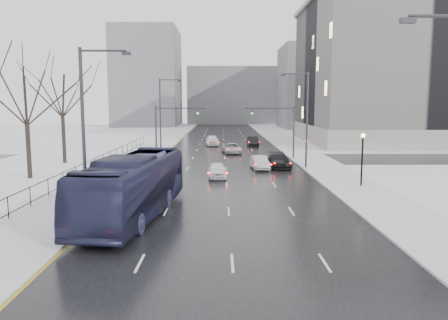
{
  "coord_description": "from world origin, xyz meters",
  "views": [
    {
      "loc": [
        -0.48,
        -5.09,
        6.93
      ],
      "look_at": [
        -0.25,
        28.32,
        2.5
      ],
      "focal_mm": 35.0,
      "sensor_mm": 36.0,
      "label": 1
    }
  ],
  "objects_px": {
    "no_uturn_sign": "(307,143)",
    "tree_park_d": "(30,179)",
    "mast_signal_right": "(285,126)",
    "mast_signal_left": "(165,126)",
    "bus": "(134,186)",
    "lamppost_r_mid": "(362,152)",
    "streetlight_r_mid": "(305,115)",
    "sedan_right_far": "(279,161)",
    "sedan_right_near": "(259,162)",
    "sedan_center_far": "(212,140)",
    "streetlight_l_far": "(162,112)",
    "tree_park_e": "(65,164)",
    "sedan_right_cross": "(232,148)",
    "sedan_center_near": "(217,170)",
    "streetlight_l_near": "(87,125)",
    "sedan_right_distant": "(253,141)"
  },
  "relations": [
    {
      "from": "tree_park_d",
      "to": "no_uturn_sign",
      "type": "relative_size",
      "value": 4.63
    },
    {
      "from": "no_uturn_sign",
      "to": "sedan_right_cross",
      "type": "xyz_separation_m",
      "value": [
        -8.21,
        9.89,
        -1.58
      ]
    },
    {
      "from": "streetlight_l_near",
      "to": "mast_signal_right",
      "type": "relative_size",
      "value": 1.54
    },
    {
      "from": "mast_signal_left",
      "to": "sedan_right_far",
      "type": "height_order",
      "value": "mast_signal_left"
    },
    {
      "from": "lamppost_r_mid",
      "to": "bus",
      "type": "xyz_separation_m",
      "value": [
        -16.74,
        -9.24,
        -1.02
      ]
    },
    {
      "from": "streetlight_l_near",
      "to": "mast_signal_right",
      "type": "height_order",
      "value": "streetlight_l_near"
    },
    {
      "from": "tree_park_e",
      "to": "sedan_center_near",
      "type": "relative_size",
      "value": 3.29
    },
    {
      "from": "lamppost_r_mid",
      "to": "streetlight_l_far",
      "type": "bearing_deg",
      "value": 131.06
    },
    {
      "from": "streetlight_l_near",
      "to": "streetlight_l_far",
      "type": "relative_size",
      "value": 1.0
    },
    {
      "from": "sedan_center_far",
      "to": "tree_park_d",
      "type": "bearing_deg",
      "value": -122.29
    },
    {
      "from": "bus",
      "to": "sedan_right_near",
      "type": "relative_size",
      "value": 3.18
    },
    {
      "from": "tree_park_d",
      "to": "mast_signal_right",
      "type": "relative_size",
      "value": 1.92
    },
    {
      "from": "lamppost_r_mid",
      "to": "no_uturn_sign",
      "type": "relative_size",
      "value": 1.59
    },
    {
      "from": "tree_park_d",
      "to": "mast_signal_left",
      "type": "xyz_separation_m",
      "value": [
        10.47,
        14.0,
        4.11
      ]
    },
    {
      "from": "no_uturn_sign",
      "to": "sedan_right_near",
      "type": "distance_m",
      "value": 7.35
    },
    {
      "from": "tree_park_e",
      "to": "lamppost_r_mid",
      "type": "height_order",
      "value": "tree_park_e"
    },
    {
      "from": "sedan_right_near",
      "to": "sedan_right_distant",
      "type": "xyz_separation_m",
      "value": [
        1.08,
        24.55,
        0.04
      ]
    },
    {
      "from": "no_uturn_sign",
      "to": "tree_park_d",
      "type": "bearing_deg",
      "value": -159.68
    },
    {
      "from": "tree_park_e",
      "to": "bus",
      "type": "xyz_separation_m",
      "value": [
        12.46,
        -23.24,
        1.93
      ]
    },
    {
      "from": "sedan_right_distant",
      "to": "tree_park_e",
      "type": "bearing_deg",
      "value": -140.05
    },
    {
      "from": "bus",
      "to": "lamppost_r_mid",
      "type": "bearing_deg",
      "value": 35.63
    },
    {
      "from": "mast_signal_left",
      "to": "bus",
      "type": "relative_size",
      "value": 0.48
    },
    {
      "from": "no_uturn_sign",
      "to": "streetlight_l_near",
      "type": "bearing_deg",
      "value": -125.89
    },
    {
      "from": "sedan_right_cross",
      "to": "tree_park_e",
      "type": "bearing_deg",
      "value": -160.04
    },
    {
      "from": "tree_park_e",
      "to": "sedan_right_near",
      "type": "relative_size",
      "value": 3.17
    },
    {
      "from": "sedan_center_far",
      "to": "streetlight_l_far",
      "type": "bearing_deg",
      "value": -121.29
    },
    {
      "from": "mast_signal_left",
      "to": "sedan_right_near",
      "type": "height_order",
      "value": "mast_signal_left"
    },
    {
      "from": "mast_signal_right",
      "to": "bus",
      "type": "xyz_separation_m",
      "value": [
        -13.07,
        -27.24,
        -2.18
      ]
    },
    {
      "from": "streetlight_r_mid",
      "to": "mast_signal_right",
      "type": "height_order",
      "value": "streetlight_r_mid"
    },
    {
      "from": "streetlight_r_mid",
      "to": "streetlight_l_near",
      "type": "distance_m",
      "value": 25.82
    },
    {
      "from": "sedan_right_far",
      "to": "sedan_right_near",
      "type": "bearing_deg",
      "value": -155.69
    },
    {
      "from": "sedan_right_cross",
      "to": "sedan_right_distant",
      "type": "xyz_separation_m",
      "value": [
        3.59,
        10.29,
        0.06
      ]
    },
    {
      "from": "sedan_center_near",
      "to": "sedan_right_distant",
      "type": "xyz_separation_m",
      "value": [
        5.43,
        29.63,
        0.05
      ]
    },
    {
      "from": "sedan_right_cross",
      "to": "streetlight_r_mid",
      "type": "bearing_deg",
      "value": -69.98
    },
    {
      "from": "streetlight_l_far",
      "to": "no_uturn_sign",
      "type": "height_order",
      "value": "streetlight_l_far"
    },
    {
      "from": "sedan_center_near",
      "to": "sedan_right_far",
      "type": "xyz_separation_m",
      "value": [
        6.55,
        6.15,
        0.04
      ]
    },
    {
      "from": "streetlight_l_far",
      "to": "sedan_center_far",
      "type": "bearing_deg",
      "value": 63.53
    },
    {
      "from": "tree_park_d",
      "to": "mast_signal_left",
      "type": "relative_size",
      "value": 1.92
    },
    {
      "from": "mast_signal_right",
      "to": "sedan_center_near",
      "type": "relative_size",
      "value": 1.58
    },
    {
      "from": "lamppost_r_mid",
      "to": "sedan_right_far",
      "type": "xyz_separation_m",
      "value": [
        -5.3,
        10.71,
        -2.17
      ]
    },
    {
      "from": "sedan_right_far",
      "to": "streetlight_r_mid",
      "type": "bearing_deg",
      "value": -17.81
    },
    {
      "from": "sedan_right_near",
      "to": "sedan_center_far",
      "type": "relative_size",
      "value": 0.86
    },
    {
      "from": "streetlight_r_mid",
      "to": "streetlight_l_near",
      "type": "height_order",
      "value": "same"
    },
    {
      "from": "mast_signal_left",
      "to": "bus",
      "type": "bearing_deg",
      "value": -86.66
    },
    {
      "from": "mast_signal_right",
      "to": "mast_signal_left",
      "type": "relative_size",
      "value": 1.0
    },
    {
      "from": "sedan_right_far",
      "to": "mast_signal_left",
      "type": "bearing_deg",
      "value": 148.96
    },
    {
      "from": "sedan_center_far",
      "to": "sedan_right_distant",
      "type": "xyz_separation_m",
      "value": [
        6.49,
        -0.39,
        -0.1
      ]
    },
    {
      "from": "tree_park_e",
      "to": "sedan_right_far",
      "type": "height_order",
      "value": "tree_park_e"
    },
    {
      "from": "streetlight_r_mid",
      "to": "mast_signal_left",
      "type": "bearing_deg",
      "value": 152.69
    },
    {
      "from": "sedan_center_far",
      "to": "no_uturn_sign",
      "type": "bearing_deg",
      "value": -66.46
    }
  ]
}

